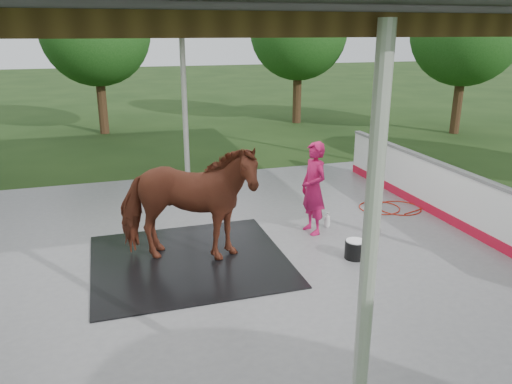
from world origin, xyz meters
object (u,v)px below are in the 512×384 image
object	(u,v)px
dasher_board	(450,196)
wash_bucket	(355,249)
handler	(314,188)
horse	(187,204)

from	to	relation	value
dasher_board	wash_bucket	bearing A→B (deg)	-158.80
handler	horse	bearing A→B (deg)	-86.20
dasher_board	horse	world-z (taller)	horse
handler	wash_bucket	bearing A→B (deg)	1.23
dasher_board	handler	size ratio (longest dim) A/B	4.45
handler	wash_bucket	distance (m)	1.52
dasher_board	handler	xyz separation A→B (m)	(-2.91, 0.27, 0.36)
dasher_board	wash_bucket	xyz separation A→B (m)	(-2.67, -1.04, -0.37)
dasher_board	wash_bucket	world-z (taller)	dasher_board
dasher_board	horse	bearing A→B (deg)	-176.85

